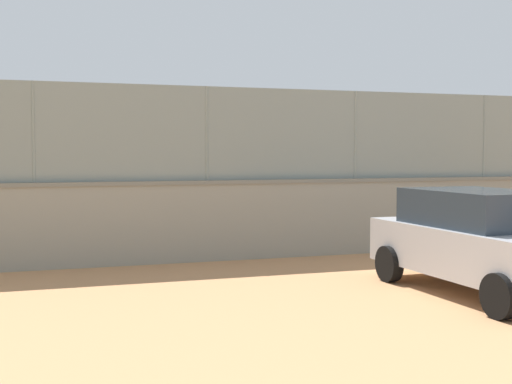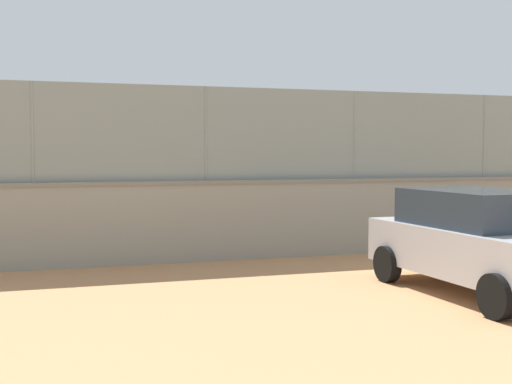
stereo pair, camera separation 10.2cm
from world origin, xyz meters
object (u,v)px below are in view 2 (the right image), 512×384
object	(u,v)px
parked_car_silver	(482,241)
sports_ball	(220,180)
player_crossing_court	(357,200)
player_near_wall_returning	(239,193)

from	to	relation	value
parked_car_silver	sports_ball	bearing A→B (deg)	-74.92
player_crossing_court	sports_ball	distance (m)	3.88
player_near_wall_returning	player_crossing_court	distance (m)	3.72
player_near_wall_returning	parked_car_silver	xyz separation A→B (m)	(-0.95, 10.60, -0.16)
player_near_wall_returning	parked_car_silver	distance (m)	10.65
player_crossing_court	parked_car_silver	size ratio (longest dim) A/B	0.37
player_near_wall_returning	sports_ball	world-z (taller)	player_near_wall_returning
sports_ball	player_near_wall_returning	bearing A→B (deg)	-116.24
player_near_wall_returning	sports_ball	bearing A→B (deg)	63.76
player_crossing_court	player_near_wall_returning	bearing A→B (deg)	-45.45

